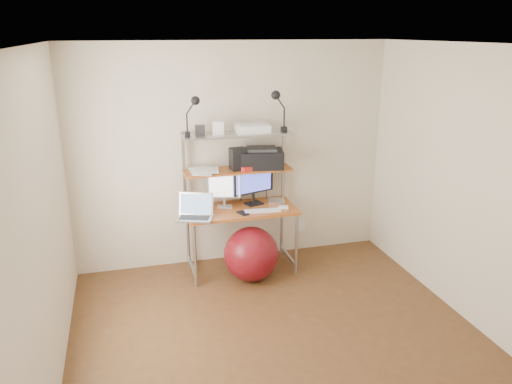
# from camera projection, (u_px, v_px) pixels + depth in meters

# --- Properties ---
(room) EXTENTS (3.60, 3.60, 3.60)m
(room) POSITION_uv_depth(u_px,v_px,m) (283.00, 207.00, 3.98)
(room) COLOR brown
(room) RESTS_ON ground
(computer_desk) EXTENTS (1.20, 0.60, 1.57)m
(computer_desk) POSITION_uv_depth(u_px,v_px,m) (239.00, 188.00, 5.45)
(computer_desk) COLOR #BD7024
(computer_desk) RESTS_ON ground
(desktop) EXTENTS (1.20, 0.60, 0.00)m
(desktop) POSITION_uv_depth(u_px,v_px,m) (241.00, 208.00, 5.46)
(desktop) COLOR #BD7024
(desktop) RESTS_ON computer_desk
(mid_shelf) EXTENTS (1.18, 0.34, 0.00)m
(mid_shelf) POSITION_uv_depth(u_px,v_px,m) (238.00, 169.00, 5.45)
(mid_shelf) COLOR #BD7024
(mid_shelf) RESTS_ON computer_desk
(top_shelf) EXTENTS (1.18, 0.34, 0.00)m
(top_shelf) POSITION_uv_depth(u_px,v_px,m) (237.00, 133.00, 5.33)
(top_shelf) COLOR #A5A4A9
(top_shelf) RESTS_ON computer_desk
(floor) EXTENTS (3.60, 3.60, 0.00)m
(floor) POSITION_uv_depth(u_px,v_px,m) (280.00, 341.00, 4.37)
(floor) COLOR brown
(floor) RESTS_ON ground
(wall_outlet) EXTENTS (0.08, 0.01, 0.12)m
(wall_outlet) POSITION_uv_depth(u_px,v_px,m) (302.00, 227.00, 6.13)
(wall_outlet) COLOR white
(wall_outlet) RESTS_ON room
(monitor_silver) EXTENTS (0.36, 0.16, 0.41)m
(monitor_silver) POSITION_uv_depth(u_px,v_px,m) (224.00, 188.00, 5.43)
(monitor_silver) COLOR silver
(monitor_silver) RESTS_ON desktop
(monitor_black) EXTENTS (0.49, 0.21, 0.50)m
(monitor_black) POSITION_uv_depth(u_px,v_px,m) (253.00, 182.00, 5.53)
(monitor_black) COLOR black
(monitor_black) RESTS_ON desktop
(laptop) EXTENTS (0.44, 0.39, 0.31)m
(laptop) POSITION_uv_depth(u_px,v_px,m) (195.00, 213.00, 5.18)
(laptop) COLOR silver
(laptop) RESTS_ON desktop
(keyboard) EXTENTS (0.40, 0.14, 0.01)m
(keyboard) POSITION_uv_depth(u_px,v_px,m) (263.00, 211.00, 5.37)
(keyboard) COLOR white
(keyboard) RESTS_ON desktop
(mouse) EXTENTS (0.11, 0.08, 0.03)m
(mouse) POSITION_uv_depth(u_px,v_px,m) (283.00, 207.00, 5.45)
(mouse) COLOR white
(mouse) RESTS_ON desktop
(mac_mini) EXTENTS (0.22, 0.22, 0.03)m
(mac_mini) POSITION_uv_depth(u_px,v_px,m) (276.00, 201.00, 5.64)
(mac_mini) COLOR silver
(mac_mini) RESTS_ON desktop
(phone) EXTENTS (0.12, 0.16, 0.01)m
(phone) POSITION_uv_depth(u_px,v_px,m) (243.00, 213.00, 5.30)
(phone) COLOR black
(phone) RESTS_ON desktop
(printer) EXTENTS (0.53, 0.41, 0.22)m
(printer) POSITION_uv_depth(u_px,v_px,m) (261.00, 158.00, 5.50)
(printer) COLOR black
(printer) RESTS_ON mid_shelf
(nas_cube) EXTENTS (0.17, 0.17, 0.23)m
(nas_cube) POSITION_uv_depth(u_px,v_px,m) (238.00, 159.00, 5.41)
(nas_cube) COLOR black
(nas_cube) RESTS_ON mid_shelf
(red_box) EXTENTS (0.19, 0.16, 0.05)m
(red_box) POSITION_uv_depth(u_px,v_px,m) (248.00, 168.00, 5.40)
(red_box) COLOR red
(red_box) RESTS_ON mid_shelf
(scanner) EXTENTS (0.37, 0.24, 0.10)m
(scanner) POSITION_uv_depth(u_px,v_px,m) (252.00, 128.00, 5.37)
(scanner) COLOR white
(scanner) RESTS_ON top_shelf
(box_white) EXTENTS (0.13, 0.12, 0.14)m
(box_white) POSITION_uv_depth(u_px,v_px,m) (218.00, 128.00, 5.24)
(box_white) COLOR white
(box_white) RESTS_ON top_shelf
(box_grey) EXTENTS (0.09, 0.09, 0.09)m
(box_grey) POSITION_uv_depth(u_px,v_px,m) (200.00, 130.00, 5.25)
(box_grey) COLOR #2B2B2D
(box_grey) RESTS_ON top_shelf
(clip_lamp_left) EXTENTS (0.16, 0.09, 0.41)m
(clip_lamp_left) POSITION_uv_depth(u_px,v_px,m) (194.00, 107.00, 5.07)
(clip_lamp_left) COLOR black
(clip_lamp_left) RESTS_ON top_shelf
(clip_lamp_right) EXTENTS (0.18, 0.10, 0.45)m
(clip_lamp_right) POSITION_uv_depth(u_px,v_px,m) (278.00, 102.00, 5.27)
(clip_lamp_right) COLOR black
(clip_lamp_right) RESTS_ON top_shelf
(exercise_ball) EXTENTS (0.59, 0.59, 0.59)m
(exercise_ball) POSITION_uv_depth(u_px,v_px,m) (251.00, 254.00, 5.38)
(exercise_ball) COLOR maroon
(exercise_ball) RESTS_ON floor
(paper_stack) EXTENTS (0.33, 0.40, 0.02)m
(paper_stack) POSITION_uv_depth(u_px,v_px,m) (203.00, 171.00, 5.35)
(paper_stack) COLOR white
(paper_stack) RESTS_ON mid_shelf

